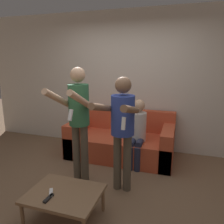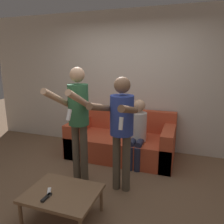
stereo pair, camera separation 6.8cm
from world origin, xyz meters
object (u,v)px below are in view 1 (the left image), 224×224
coffee_table (64,195)px  person_standing_right (122,123)px  couch (121,141)px  person_standing_left (78,115)px  remote_far (51,193)px  person_seated (137,131)px  remote_near (49,198)px

coffee_table → person_standing_right: bearing=59.0°
couch → person_standing_left: size_ratio=1.13×
couch → coffee_table: bearing=-94.2°
remote_far → person_standing_right: bearing=54.9°
person_standing_right → person_seated: person_standing_right is taller
couch → remote_far: bearing=-97.7°
remote_near → coffee_table: bearing=59.5°
remote_far → person_seated: bearing=69.8°
person_standing_right → coffee_table: (-0.45, -0.75, -0.67)m
person_standing_left → remote_far: (0.05, -0.83, -0.68)m
person_standing_left → coffee_table: (0.18, -0.76, -0.73)m
coffee_table → remote_near: (-0.09, -0.16, 0.05)m
coffee_table → remote_far: bearing=-150.9°
couch → person_standing_right: (0.31, -1.11, 0.70)m
remote_far → remote_near: bearing=-71.7°
remote_far → couch: bearing=82.3°
couch → person_seated: bearing=-35.4°
person_standing_right → coffee_table: size_ratio=1.97×
person_seated → remote_far: 1.80m
person_seated → coffee_table: (-0.49, -1.61, -0.30)m
couch → person_standing_left: (-0.31, -1.10, 0.76)m
person_standing_left → person_seated: person_standing_left is taller
coffee_table → remote_far: (-0.12, -0.07, 0.05)m
person_standing_right → remote_far: (-0.58, -0.82, -0.62)m
person_standing_left → remote_far: bearing=-86.4°
remote_near → remote_far: 0.10m
person_standing_right → remote_near: bearing=-120.9°
person_standing_left → remote_far: person_standing_left is taller
person_standing_right → remote_far: person_standing_right is taller
person_standing_left → person_standing_right: bearing=-0.4°
couch → person_standing_right: size_ratio=1.21×
person_standing_right → coffee_table: person_standing_right is taller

